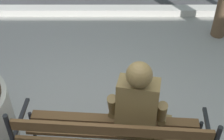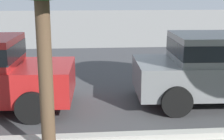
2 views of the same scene
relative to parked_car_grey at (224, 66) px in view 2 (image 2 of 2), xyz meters
The scene contains 2 objects.
street_surface 2.95m from the parked_car_grey, 94.31° to the left, with size 60.00×9.00×0.01m, color #424244.
parked_car_grey is the anchor object (origin of this frame).
Camera 2 is at (-2.91, -2.10, 2.49)m, focal length 51.45 mm.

